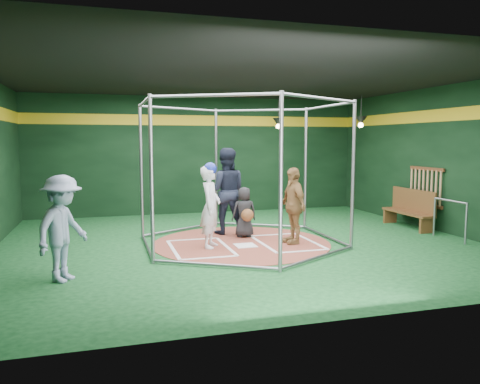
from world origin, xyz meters
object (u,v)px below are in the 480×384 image
object	(u,v)px
umpire	(226,191)
dugout_bench	(410,208)
visitor_leopard	(293,205)
batter_figure	(210,205)

from	to	relation	value
umpire	dugout_bench	size ratio (longest dim) A/B	1.20
visitor_leopard	batter_figure	bearing A→B (deg)	-97.06
umpire	dugout_bench	bearing A→B (deg)	-172.78
visitor_leopard	umpire	size ratio (longest dim) A/B	0.80
visitor_leopard	dugout_bench	world-z (taller)	visitor_leopard
visitor_leopard	umpire	world-z (taller)	umpire
batter_figure	visitor_leopard	size ratio (longest dim) A/B	1.08
umpire	visitor_leopard	bearing A→B (deg)	141.88
visitor_leopard	dugout_bench	size ratio (longest dim) A/B	0.97
umpire	dugout_bench	xyz separation A→B (m)	(4.69, -0.54, -0.52)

